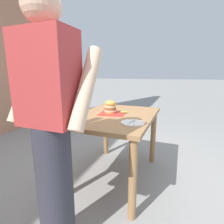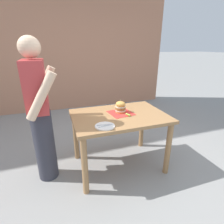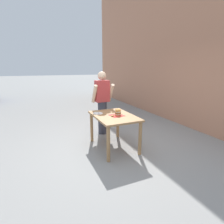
# 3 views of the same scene
# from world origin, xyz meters

# --- Properties ---
(ground_plane) EXTENTS (80.00, 80.00, 0.00)m
(ground_plane) POSITION_xyz_m (0.00, 0.00, 0.00)
(ground_plane) COLOR gray
(patio_table) EXTENTS (0.83, 1.19, 0.77)m
(patio_table) POSITION_xyz_m (0.00, 0.00, 0.64)
(patio_table) COLOR #9E7247
(patio_table) RESTS_ON ground
(serving_paper) EXTENTS (0.33, 0.33, 0.00)m
(serving_paper) POSITION_xyz_m (0.05, -0.04, 0.77)
(serving_paper) COLOR red
(serving_paper) RESTS_ON patio_table
(sandwich) EXTENTS (0.14, 0.14, 0.18)m
(sandwich) POSITION_xyz_m (0.08, -0.04, 0.84)
(sandwich) COLOR gold
(sandwich) RESTS_ON serving_paper
(pickle_spear) EXTENTS (0.07, 0.05, 0.02)m
(pickle_spear) POSITION_xyz_m (-0.07, -0.09, 0.78)
(pickle_spear) COLOR #8EA83D
(pickle_spear) RESTS_ON serving_paper
(side_plate_with_forks) EXTENTS (0.22, 0.22, 0.02)m
(side_plate_with_forks) POSITION_xyz_m (-0.27, 0.27, 0.77)
(side_plate_with_forks) COLOR white
(side_plate_with_forks) RESTS_ON patio_table
(diner_across_table) EXTENTS (0.55, 0.35, 1.69)m
(diner_across_table) POSITION_xyz_m (0.08, 0.94, 0.88)
(diner_across_table) COLOR #33333D
(diner_across_table) RESTS_ON ground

